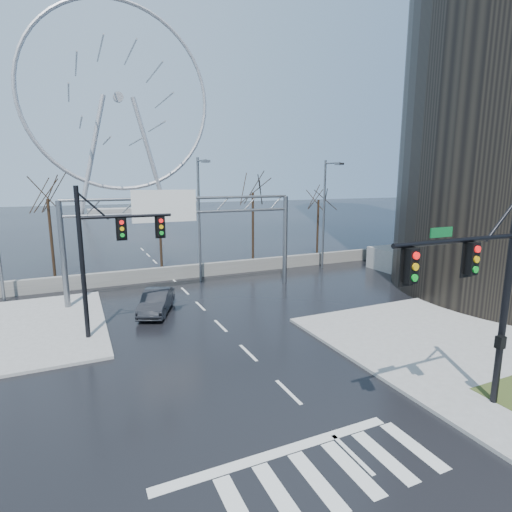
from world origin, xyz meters
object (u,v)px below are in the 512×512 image
signal_mast_near (483,283)px  car (156,302)px  signal_mast_far (105,248)px  sign_gantry (181,224)px  ferris_wheel (119,105)px

signal_mast_near → car: signal_mast_near is taller
signal_mast_far → signal_mast_near: bearing=-49.7°
car → sign_gantry: bearing=74.0°
sign_gantry → ferris_wheel: size_ratio=0.32×
ferris_wheel → signal_mast_far: bearing=-97.2°
signal_mast_far → car: (2.98, 2.89, -4.10)m
sign_gantry → car: (-2.51, -3.11, -4.45)m
signal_mast_near → sign_gantry: size_ratio=0.49×
sign_gantry → signal_mast_near: bearing=-73.8°
signal_mast_near → ferris_wheel: (-0.14, 99.04, 21.26)m
signal_mast_near → signal_mast_far: bearing=130.3°
sign_gantry → car: bearing=-129.0°
signal_mast_far → ferris_wheel: ferris_wheel is taller
signal_mast_far → ferris_wheel: size_ratio=0.16×
signal_mast_near → sign_gantry: (-5.52, 19.00, 0.31)m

